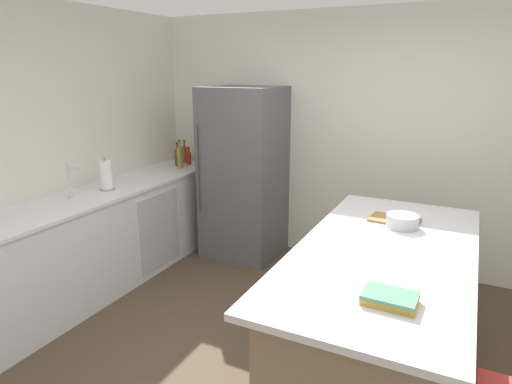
# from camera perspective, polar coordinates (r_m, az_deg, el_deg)

# --- Properties ---
(wall_rear) EXTENTS (6.00, 0.10, 2.60)m
(wall_rear) POSITION_cam_1_polar(r_m,az_deg,el_deg) (4.65, 14.64, 6.32)
(wall_rear) COLOR silver
(wall_rear) RESTS_ON ground_plane
(wall_left) EXTENTS (0.10, 6.00, 2.60)m
(wall_left) POSITION_cam_1_polar(r_m,az_deg,el_deg) (4.13, -29.45, 3.61)
(wall_left) COLOR silver
(wall_left) RESTS_ON ground_plane
(counter_run_left) EXTENTS (0.65, 2.91, 0.93)m
(counter_run_left) POSITION_cam_1_polar(r_m,az_deg,el_deg) (4.48, -18.45, -5.42)
(counter_run_left) COLOR silver
(counter_run_left) RESTS_ON ground_plane
(kitchen_island) EXTENTS (1.05, 2.20, 0.93)m
(kitchen_island) POSITION_cam_1_polar(r_m,az_deg,el_deg) (3.10, 15.77, -15.02)
(kitchen_island) COLOR #8E755B
(kitchen_island) RESTS_ON ground_plane
(refrigerator) EXTENTS (0.77, 0.76, 1.85)m
(refrigerator) POSITION_cam_1_polar(r_m,az_deg,el_deg) (4.76, -1.57, 2.41)
(refrigerator) COLOR #56565B
(refrigerator) RESTS_ON ground_plane
(sink_faucet) EXTENTS (0.15, 0.05, 0.30)m
(sink_faucet) POSITION_cam_1_polar(r_m,az_deg,el_deg) (4.11, -23.01, 1.34)
(sink_faucet) COLOR silver
(sink_faucet) RESTS_ON counter_run_left
(paper_towel_roll) EXTENTS (0.14, 0.14, 0.31)m
(paper_towel_roll) POSITION_cam_1_polar(r_m,az_deg,el_deg) (4.30, -18.90, 2.01)
(paper_towel_roll) COLOR gray
(paper_towel_roll) RESTS_ON counter_run_left
(vinegar_bottle) EXTENTS (0.06, 0.06, 0.27)m
(vinegar_bottle) POSITION_cam_1_polar(r_m,az_deg,el_deg) (5.34, -9.26, 4.93)
(vinegar_bottle) COLOR #994C23
(vinegar_bottle) RESTS_ON counter_run_left
(hot_sauce_bottle) EXTENTS (0.05, 0.05, 0.21)m
(hot_sauce_bottle) POSITION_cam_1_polar(r_m,az_deg,el_deg) (5.20, -8.73, 4.41)
(hot_sauce_bottle) COLOR red
(hot_sauce_bottle) RESTS_ON counter_run_left
(syrup_bottle) EXTENTS (0.07, 0.07, 0.27)m
(syrup_bottle) POSITION_cam_1_polar(r_m,az_deg,el_deg) (5.16, -10.13, 4.53)
(syrup_bottle) COLOR #5B3319
(syrup_bottle) RESTS_ON counter_run_left
(olive_oil_bottle) EXTENTS (0.06, 0.06, 0.32)m
(olive_oil_bottle) POSITION_cam_1_polar(r_m,az_deg,el_deg) (5.04, -9.87, 4.54)
(olive_oil_bottle) COLOR olive
(olive_oil_bottle) RESTS_ON counter_run_left
(cookbook_stack) EXTENTS (0.26, 0.19, 0.05)m
(cookbook_stack) POSITION_cam_1_polar(r_m,az_deg,el_deg) (2.26, 17.02, -13.10)
(cookbook_stack) COLOR gold
(cookbook_stack) RESTS_ON kitchen_island
(mixing_bowl) EXTENTS (0.22, 0.22, 0.09)m
(mixing_bowl) POSITION_cam_1_polar(r_m,az_deg,el_deg) (3.29, 18.48, -3.61)
(mixing_bowl) COLOR #B2B5BA
(mixing_bowl) RESTS_ON kitchen_island
(cutting_board) EXTENTS (0.37, 0.25, 0.02)m
(cutting_board) POSITION_cam_1_polar(r_m,az_deg,el_deg) (3.41, 17.56, -3.48)
(cutting_board) COLOR #9E7042
(cutting_board) RESTS_ON kitchen_island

